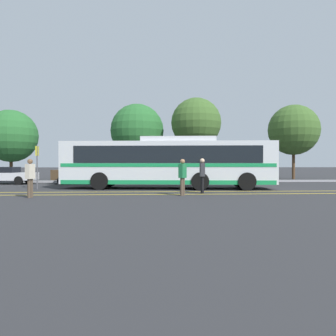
{
  "coord_description": "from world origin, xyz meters",
  "views": [
    {
      "loc": [
        -0.43,
        -19.8,
        1.49
      ],
      "look_at": [
        0.63,
        -0.32,
        1.23
      ],
      "focal_mm": 35.0,
      "sensor_mm": 36.0,
      "label": 1
    }
  ],
  "objects_px": {
    "pedestrian_0": "(30,176)",
    "tree_1": "(11,136)",
    "pedestrian_1": "(202,173)",
    "parked_car_0": "(5,175)",
    "tree_2": "(137,131)",
    "tree_0": "(196,123)",
    "parked_car_1": "(83,173)",
    "transit_bus": "(168,162)",
    "pedestrian_2": "(182,175)",
    "bus_stop_sign": "(37,162)",
    "parked_car_2": "(162,173)",
    "tree_3": "(294,130)"
  },
  "relations": [
    {
      "from": "pedestrian_1",
      "to": "transit_bus",
      "type": "bearing_deg",
      "value": -153.83
    },
    {
      "from": "bus_stop_sign",
      "to": "tree_1",
      "type": "xyz_separation_m",
      "value": [
        -5.78,
        10.34,
        2.33
      ]
    },
    {
      "from": "parked_car_1",
      "to": "tree_2",
      "type": "height_order",
      "value": "tree_2"
    },
    {
      "from": "pedestrian_1",
      "to": "parked_car_1",
      "type": "bearing_deg",
      "value": -136.0
    },
    {
      "from": "transit_bus",
      "to": "pedestrian_1",
      "type": "xyz_separation_m",
      "value": [
        1.53,
        -3.24,
        -0.59
      ]
    },
    {
      "from": "transit_bus",
      "to": "pedestrian_2",
      "type": "distance_m",
      "value": 4.41
    },
    {
      "from": "transit_bus",
      "to": "pedestrian_1",
      "type": "relative_size",
      "value": 7.32
    },
    {
      "from": "tree_0",
      "to": "parked_car_1",
      "type": "bearing_deg",
      "value": -151.57
    },
    {
      "from": "parked_car_1",
      "to": "bus_stop_sign",
      "type": "bearing_deg",
      "value": 163.77
    },
    {
      "from": "bus_stop_sign",
      "to": "pedestrian_2",
      "type": "bearing_deg",
      "value": -112.55
    },
    {
      "from": "pedestrian_1",
      "to": "tree_2",
      "type": "height_order",
      "value": "tree_2"
    },
    {
      "from": "pedestrian_0",
      "to": "pedestrian_2",
      "type": "bearing_deg",
      "value": 110.53
    },
    {
      "from": "transit_bus",
      "to": "pedestrian_0",
      "type": "height_order",
      "value": "transit_bus"
    },
    {
      "from": "parked_car_0",
      "to": "pedestrian_1",
      "type": "distance_m",
      "value": 15.43
    },
    {
      "from": "pedestrian_1",
      "to": "tree_2",
      "type": "relative_size",
      "value": 0.25
    },
    {
      "from": "parked_car_0",
      "to": "tree_2",
      "type": "xyz_separation_m",
      "value": [
        9.28,
        6.62,
        3.94
      ]
    },
    {
      "from": "parked_car_0",
      "to": "bus_stop_sign",
      "type": "distance_m",
      "value": 6.3
    },
    {
      "from": "transit_bus",
      "to": "parked_car_0",
      "type": "height_order",
      "value": "transit_bus"
    },
    {
      "from": "tree_2",
      "to": "tree_3",
      "type": "relative_size",
      "value": 1.0
    },
    {
      "from": "parked_car_1",
      "to": "tree_1",
      "type": "distance_m",
      "value": 9.87
    },
    {
      "from": "transit_bus",
      "to": "bus_stop_sign",
      "type": "height_order",
      "value": "transit_bus"
    },
    {
      "from": "pedestrian_0",
      "to": "tree_1",
      "type": "distance_m",
      "value": 17.14
    },
    {
      "from": "pedestrian_0",
      "to": "tree_2",
      "type": "xyz_separation_m",
      "value": [
        4.0,
        16.41,
        3.63
      ]
    },
    {
      "from": "parked_car_1",
      "to": "tree_2",
      "type": "xyz_separation_m",
      "value": [
        3.66,
        6.72,
        3.8
      ]
    },
    {
      "from": "parked_car_1",
      "to": "tree_0",
      "type": "bearing_deg",
      "value": -57.89
    },
    {
      "from": "pedestrian_0",
      "to": "tree_2",
      "type": "relative_size",
      "value": 0.24
    },
    {
      "from": "transit_bus",
      "to": "tree_2",
      "type": "xyz_separation_m",
      "value": [
        -2.31,
        11.49,
        3.0
      ]
    },
    {
      "from": "tree_3",
      "to": "tree_0",
      "type": "bearing_deg",
      "value": -171.39
    },
    {
      "from": "pedestrian_1",
      "to": "parked_car_0",
      "type": "bearing_deg",
      "value": -120.83
    },
    {
      "from": "bus_stop_sign",
      "to": "pedestrian_0",
      "type": "bearing_deg",
      "value": -158.68
    },
    {
      "from": "pedestrian_2",
      "to": "tree_2",
      "type": "height_order",
      "value": "tree_2"
    },
    {
      "from": "parked_car_1",
      "to": "tree_0",
      "type": "relative_size",
      "value": 0.57
    },
    {
      "from": "parked_car_2",
      "to": "tree_2",
      "type": "relative_size",
      "value": 0.66
    },
    {
      "from": "tree_2",
      "to": "tree_0",
      "type": "bearing_deg",
      "value": -19.13
    },
    {
      "from": "pedestrian_2",
      "to": "parked_car_1",
      "type": "bearing_deg",
      "value": 68.3
    },
    {
      "from": "tree_2",
      "to": "bus_stop_sign",
      "type": "bearing_deg",
      "value": -115.12
    },
    {
      "from": "pedestrian_0",
      "to": "pedestrian_1",
      "type": "xyz_separation_m",
      "value": [
        7.84,
        1.68,
        0.03
      ]
    },
    {
      "from": "pedestrian_0",
      "to": "pedestrian_2",
      "type": "distance_m",
      "value": 6.76
    },
    {
      "from": "tree_2",
      "to": "pedestrian_2",
      "type": "bearing_deg",
      "value": -80.19
    },
    {
      "from": "pedestrian_0",
      "to": "parked_car_2",
      "type": "bearing_deg",
      "value": 164.03
    },
    {
      "from": "pedestrian_0",
      "to": "pedestrian_1",
      "type": "distance_m",
      "value": 8.02
    },
    {
      "from": "parked_car_2",
      "to": "pedestrian_0",
      "type": "bearing_deg",
      "value": 148.57
    },
    {
      "from": "parked_car_2",
      "to": "tree_1",
      "type": "xyz_separation_m",
      "value": [
        -13.26,
        5.36,
        3.15
      ]
    },
    {
      "from": "parked_car_0",
      "to": "tree_1",
      "type": "bearing_deg",
      "value": -158.59
    },
    {
      "from": "parked_car_0",
      "to": "pedestrian_2",
      "type": "height_order",
      "value": "pedestrian_2"
    },
    {
      "from": "pedestrian_0",
      "to": "tree_1",
      "type": "height_order",
      "value": "tree_1"
    },
    {
      "from": "pedestrian_0",
      "to": "tree_3",
      "type": "relative_size",
      "value": 0.24
    },
    {
      "from": "pedestrian_2",
      "to": "bus_stop_sign",
      "type": "distance_m",
      "value": 9.24
    },
    {
      "from": "parked_car_2",
      "to": "tree_0",
      "type": "bearing_deg",
      "value": -34.71
    },
    {
      "from": "tree_0",
      "to": "tree_1",
      "type": "height_order",
      "value": "tree_0"
    }
  ]
}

